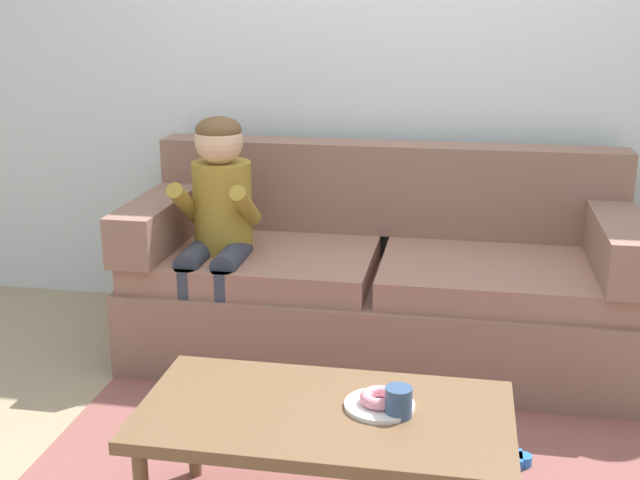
{
  "coord_description": "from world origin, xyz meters",
  "views": [
    {
      "loc": [
        0.34,
        -2.64,
        1.6
      ],
      "look_at": [
        -0.22,
        0.45,
        0.65
      ],
      "focal_mm": 45.62,
      "sensor_mm": 36.0,
      "label": 1
    }
  ],
  "objects_px": {
    "donut": "(380,398)",
    "toy_controller": "(499,459)",
    "couch": "(379,283)",
    "mug": "(399,402)",
    "coffee_table": "(325,423)",
    "person_child": "(218,217)"
  },
  "relations": [
    {
      "from": "couch",
      "to": "donut",
      "type": "distance_m",
      "value": 1.34
    },
    {
      "from": "couch",
      "to": "mug",
      "type": "relative_size",
      "value": 24.49
    },
    {
      "from": "couch",
      "to": "mug",
      "type": "xyz_separation_m",
      "value": [
        0.2,
        -1.37,
        0.13
      ]
    },
    {
      "from": "coffee_table",
      "to": "toy_controller",
      "type": "xyz_separation_m",
      "value": [
        0.54,
        0.48,
        -0.36
      ]
    },
    {
      "from": "couch",
      "to": "person_child",
      "type": "distance_m",
      "value": 0.8
    },
    {
      "from": "donut",
      "to": "toy_controller",
      "type": "relative_size",
      "value": 0.53
    },
    {
      "from": "couch",
      "to": "person_child",
      "type": "relative_size",
      "value": 2.0
    },
    {
      "from": "person_child",
      "to": "mug",
      "type": "height_order",
      "value": "person_child"
    },
    {
      "from": "coffee_table",
      "to": "donut",
      "type": "xyz_separation_m",
      "value": [
        0.16,
        0.04,
        0.07
      ]
    },
    {
      "from": "mug",
      "to": "toy_controller",
      "type": "height_order",
      "value": "mug"
    },
    {
      "from": "person_child",
      "to": "toy_controller",
      "type": "bearing_deg",
      "value": -29.23
    },
    {
      "from": "couch",
      "to": "toy_controller",
      "type": "relative_size",
      "value": 9.75
    },
    {
      "from": "couch",
      "to": "person_child",
      "type": "bearing_deg",
      "value": -163.45
    },
    {
      "from": "donut",
      "to": "mug",
      "type": "xyz_separation_m",
      "value": [
        0.06,
        -0.04,
        0.01
      ]
    },
    {
      "from": "couch",
      "to": "mug",
      "type": "distance_m",
      "value": 1.39
    },
    {
      "from": "couch",
      "to": "person_child",
      "type": "xyz_separation_m",
      "value": [
        -0.69,
        -0.21,
        0.33
      ]
    },
    {
      "from": "coffee_table",
      "to": "mug",
      "type": "relative_size",
      "value": 12.24
    },
    {
      "from": "donut",
      "to": "toy_controller",
      "type": "height_order",
      "value": "donut"
    },
    {
      "from": "couch",
      "to": "coffee_table",
      "type": "bearing_deg",
      "value": -90.56
    },
    {
      "from": "person_child",
      "to": "toy_controller",
      "type": "relative_size",
      "value": 4.87
    },
    {
      "from": "couch",
      "to": "donut",
      "type": "xyz_separation_m",
      "value": [
        0.14,
        -1.33,
        0.12
      ]
    },
    {
      "from": "couch",
      "to": "coffee_table",
      "type": "xyz_separation_m",
      "value": [
        -0.01,
        -1.37,
        0.05
      ]
    }
  ]
}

